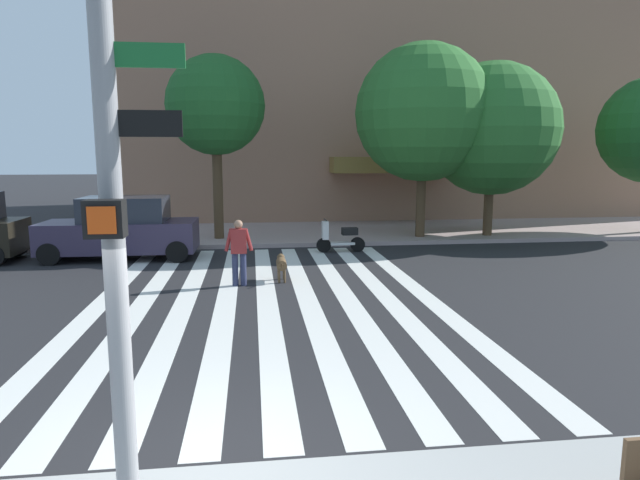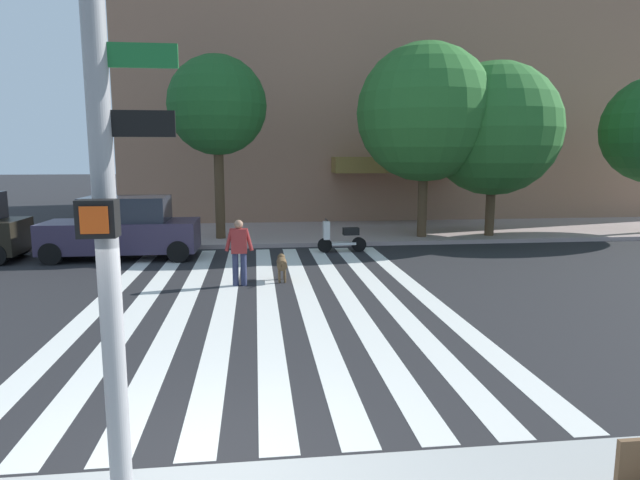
% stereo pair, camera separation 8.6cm
% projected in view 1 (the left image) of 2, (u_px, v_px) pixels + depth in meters
% --- Properties ---
extents(ground_plane, '(160.00, 160.00, 0.00)m').
position_uv_depth(ground_plane, '(229.00, 301.00, 12.05)').
color(ground_plane, '#232326').
extents(sidewalk_far, '(80.00, 6.00, 0.15)m').
position_uv_depth(sidewalk_far, '(239.00, 234.00, 21.60)').
color(sidewalk_far, '#A48F8B').
rests_on(sidewalk_far, ground_plane).
extents(crosswalk_stripes, '(7.65, 12.91, 0.01)m').
position_uv_depth(crosswalk_stripes, '(267.00, 299.00, 12.16)').
color(crosswalk_stripes, silver).
rests_on(crosswalk_stripes, ground_plane).
extents(traffic_light_pole, '(0.74, 0.46, 5.80)m').
position_uv_depth(traffic_light_pole, '(105.00, 113.00, 4.02)').
color(traffic_light_pole, gray).
rests_on(traffic_light_pole, sidewalk_near).
extents(parked_car_behind_first, '(4.65, 1.96, 1.93)m').
position_uv_depth(parked_car_behind_first, '(122.00, 229.00, 16.78)').
color(parked_car_behind_first, '#332A42').
rests_on(parked_car_behind_first, ground_plane).
extents(parked_scooter, '(1.63, 0.50, 1.11)m').
position_uv_depth(parked_scooter, '(341.00, 238.00, 17.98)').
color(parked_scooter, black).
rests_on(parked_scooter, ground_plane).
extents(street_tree_nearest, '(3.53, 3.53, 6.56)m').
position_uv_depth(street_tree_nearest, '(215.00, 106.00, 19.30)').
color(street_tree_nearest, '#4C3823').
rests_on(street_tree_nearest, sidewalk_far).
extents(street_tree_middle, '(4.99, 4.99, 7.05)m').
position_uv_depth(street_tree_middle, '(423.00, 113.00, 19.76)').
color(street_tree_middle, '#4C3823').
rests_on(street_tree_middle, sidewalk_far).
extents(street_tree_further, '(4.91, 4.91, 6.45)m').
position_uv_depth(street_tree_further, '(492.00, 129.00, 20.17)').
color(street_tree_further, '#4C3823').
rests_on(street_tree_further, sidewalk_far).
extents(pedestrian_dog_walker, '(0.70, 0.25, 1.64)m').
position_uv_depth(pedestrian_dog_walker, '(239.00, 249.00, 13.29)').
color(pedestrian_dog_walker, '#282D4C').
rests_on(pedestrian_dog_walker, ground_plane).
extents(dog_on_leash, '(0.27, 0.97, 0.65)m').
position_uv_depth(dog_on_leash, '(281.00, 264.00, 13.90)').
color(dog_on_leash, brown).
rests_on(dog_on_leash, ground_plane).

